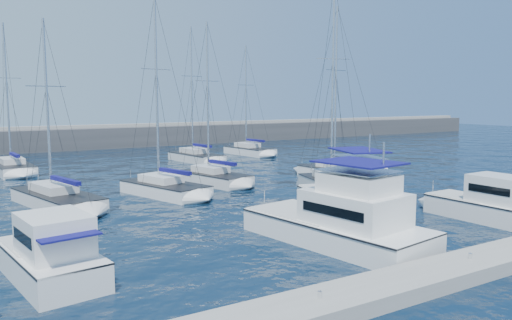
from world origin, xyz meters
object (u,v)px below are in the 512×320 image
motor_yacht_port_inner (342,222)px  motor_yacht_stbd_inner (350,199)px  motor_yacht_stbd_outer (490,205)px  sailboat_back_b (196,157)px  sailboat_mid_c (214,178)px  sailboat_back_c (249,151)px  motor_yacht_port_outer (51,257)px  sailboat_mid_d (335,185)px  sailboat_mid_b (165,188)px  sailboat_mid_e (341,173)px  sailboat_mid_a (57,199)px  sailboat_back_a (13,168)px

motor_yacht_port_inner → motor_yacht_stbd_inner: (4.33, 4.21, 0.00)m
motor_yacht_stbd_outer → sailboat_back_b: sailboat_back_b is taller
sailboat_mid_c → sailboat_back_c: 22.81m
motor_yacht_stbd_inner → sailboat_mid_c: sailboat_mid_c is taller
motor_yacht_port_outer → sailboat_mid_d: size_ratio=0.40×
sailboat_mid_b → sailboat_mid_e: 16.74m
motor_yacht_port_inner → sailboat_mid_e: sailboat_mid_e is taller
motor_yacht_port_outer → motor_yacht_stbd_outer: 24.31m
sailboat_back_b → motor_yacht_port_outer: bearing=-131.3°
sailboat_mid_a → sailboat_mid_b: bearing=-14.6°
motor_yacht_stbd_outer → sailboat_mid_c: size_ratio=0.50×
motor_yacht_stbd_inner → sailboat_back_c: size_ratio=0.70×
motor_yacht_port_outer → motor_yacht_stbd_outer: bearing=-15.5°
motor_yacht_stbd_inner → sailboat_back_a: (-15.90, 30.85, -0.60)m
motor_yacht_stbd_outer → sailboat_back_a: size_ratio=0.47×
motor_yacht_stbd_inner → sailboat_mid_b: 14.54m
motor_yacht_port_inner → motor_yacht_stbd_inner: size_ratio=1.03×
sailboat_mid_a → sailboat_mid_e: (24.41, -0.91, 0.03)m
motor_yacht_port_outer → motor_yacht_stbd_inner: bearing=-1.9°
motor_yacht_stbd_inner → sailboat_mid_d: sailboat_mid_d is taller
sailboat_mid_a → sailboat_mid_d: sailboat_mid_d is taller
motor_yacht_stbd_inner → sailboat_mid_e: sailboat_mid_e is taller
motor_yacht_stbd_inner → sailboat_back_b: 30.43m
motor_yacht_stbd_inner → sailboat_back_b: (3.40, 30.23, -0.60)m
motor_yacht_stbd_inner → sailboat_back_c: (12.35, 33.15, -0.61)m
motor_yacht_stbd_inner → sailboat_mid_b: (-7.25, 12.59, -0.60)m
motor_yacht_port_inner → sailboat_back_b: 35.30m
sailboat_mid_b → sailboat_back_a: bearing=98.1°
motor_yacht_stbd_outer → sailboat_mid_b: (-13.74, 17.64, -0.41)m
motor_yacht_port_inner → motor_yacht_stbd_outer: motor_yacht_port_inner is taller
motor_yacht_port_outer → sailboat_mid_a: bearing=71.5°
sailboat_mid_a → motor_yacht_port_inner: bearing=-71.7°
sailboat_mid_a → sailboat_back_c: (27.29, 20.45, 0.03)m
motor_yacht_stbd_inner → sailboat_back_a: 34.71m
sailboat_mid_e → motor_yacht_port_inner: bearing=-139.3°
sailboat_mid_c → sailboat_mid_d: size_ratio=0.84×
sailboat_mid_a → sailboat_back_a: (-0.96, 18.15, 0.03)m
motor_yacht_stbd_inner → sailboat_back_c: bearing=85.7°
motor_yacht_port_inner → sailboat_back_b: sailboat_back_b is taller
motor_yacht_port_outer → sailboat_back_a: (1.72, 32.79, -0.41)m
sailboat_mid_a → sailboat_back_c: bearing=23.0°
sailboat_mid_a → sailboat_mid_b: sailboat_mid_b is taller
sailboat_mid_a → sailboat_back_b: size_ratio=0.81×
sailboat_mid_e → sailboat_back_a: (-25.37, 19.06, -0.00)m
motor_yacht_port_outer → sailboat_back_c: bearing=41.4°
sailboat_mid_a → sailboat_mid_e: sailboat_mid_e is taller
motor_yacht_stbd_outer → sailboat_back_c: sailboat_back_c is taller
sailboat_mid_a → sailboat_mid_d: bearing=-30.1°
motor_yacht_stbd_inner → sailboat_mid_c: size_ratio=0.72×
sailboat_mid_a → sailboat_mid_c: size_ratio=0.92×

